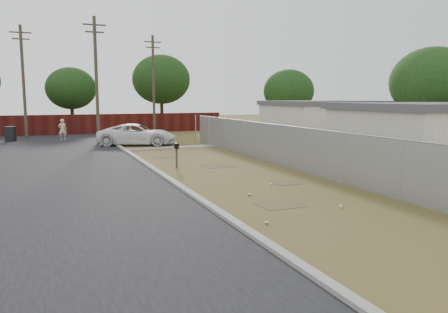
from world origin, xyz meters
name	(u,v)px	position (x,y,z in m)	size (l,w,h in m)	color
ground	(239,176)	(0.00, 0.00, 0.00)	(120.00, 120.00, 0.00)	brown
street	(63,160)	(-6.76, 8.05, 0.02)	(15.10, 60.00, 0.12)	black
chainlink_fence	(290,152)	(3.12, 1.03, 0.80)	(0.10, 27.06, 2.02)	gray
privacy_fence	(64,125)	(-6.00, 25.00, 0.90)	(30.00, 0.12, 1.80)	#41130D
utility_poles	(94,81)	(-3.67, 20.67, 4.69)	(12.60, 8.24, 9.00)	#44392D
houses	(371,129)	(9.70, 3.13, 1.56)	(9.30, 17.24, 3.10)	silver
horizon_trees	(142,83)	(0.84, 23.56, 4.63)	(33.32, 31.94, 7.78)	#342617
mailbox	(176,148)	(-1.84, 3.12, 0.96)	(0.25, 0.53, 1.21)	brown
pickup_truck	(137,135)	(-1.60, 13.87, 0.75)	(2.48, 5.38, 1.49)	white
pedestrian	(62,130)	(-6.34, 19.40, 0.84)	(0.61, 0.40, 1.68)	beige
trash_bin	(10,134)	(-10.05, 20.10, 0.58)	(0.89, 0.96, 1.14)	black
scattered_litter	(281,200)	(-0.54, -4.57, 0.04)	(3.06, 4.71, 0.07)	silver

